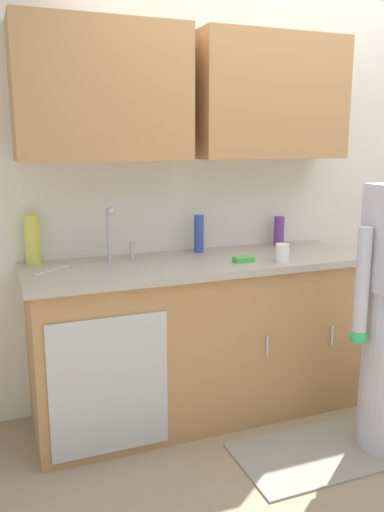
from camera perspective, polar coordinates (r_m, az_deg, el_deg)
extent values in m
plane|color=#998466|center=(3.05, 16.29, -19.84)|extent=(9.00, 9.00, 0.00)
cube|color=silver|center=(3.49, 7.07, 8.10)|extent=(4.80, 0.10, 2.70)
cube|color=#B27F4C|center=(2.92, -9.69, 17.06)|extent=(0.91, 0.34, 0.70)
cube|color=#B27F4C|center=(3.27, 8.32, 16.57)|extent=(0.91, 0.34, 0.70)
cube|color=#B27F4C|center=(3.14, 0.72, -9.16)|extent=(1.90, 0.60, 0.90)
cube|color=#B7BABF|center=(2.73, -8.87, -13.78)|extent=(0.60, 0.01, 0.72)
cylinder|color=silver|center=(2.98, 8.15, -9.56)|extent=(0.01, 0.01, 0.12)
cylinder|color=silver|center=(3.20, 14.91, -8.30)|extent=(0.01, 0.01, 0.12)
cube|color=#A8A093|center=(3.00, 0.75, -0.78)|extent=(1.96, 0.66, 0.04)
cube|color=#B7BABF|center=(2.87, -7.45, -1.59)|extent=(0.50, 0.36, 0.03)
cylinder|color=#B7BABF|center=(2.97, -8.99, 2.28)|extent=(0.02, 0.02, 0.30)
sphere|color=#B7BABF|center=(2.89, -8.82, 4.82)|extent=(0.04, 0.04, 0.04)
cylinder|color=#B7BABF|center=(3.02, -6.52, 0.57)|extent=(0.02, 0.02, 0.10)
cylinder|color=silver|center=(2.70, 17.91, -2.75)|extent=(0.07, 0.07, 0.55)
sphere|color=#33B266|center=(2.79, 17.53, -8.22)|extent=(0.09, 0.09, 0.09)
cube|color=gray|center=(3.00, 12.98, -20.17)|extent=(0.80, 0.50, 0.01)
cylinder|color=#D8D14C|center=(3.00, -16.87, 1.73)|extent=(0.08, 0.08, 0.27)
cylinder|color=#334CB2|center=(3.18, 0.75, 2.43)|extent=(0.06, 0.06, 0.23)
cylinder|color=#66388C|center=(3.45, 9.39, 2.69)|extent=(0.07, 0.07, 0.19)
cylinder|color=white|center=(2.98, 9.72, 0.33)|extent=(0.08, 0.08, 0.10)
cube|color=silver|center=(2.84, -14.97, -1.48)|extent=(0.20, 0.17, 0.01)
cube|color=#4CBF4C|center=(2.96, 5.60, -0.35)|extent=(0.11, 0.07, 0.03)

